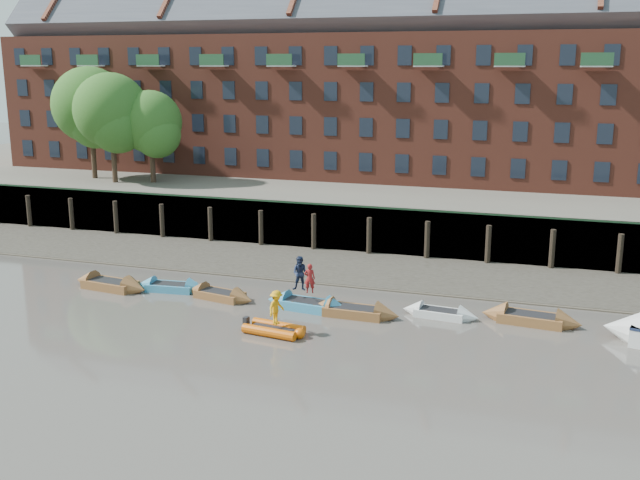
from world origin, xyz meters
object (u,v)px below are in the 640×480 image
at_px(rowboat_5, 440,313).
at_px(rib_tender, 276,329).
at_px(rowboat_4, 354,311).
at_px(person_rower_b, 301,273).
at_px(person_rower_a, 310,278).
at_px(rowboat_3, 308,305).
at_px(rowboat_0, 110,285).
at_px(rowboat_2, 220,295).
at_px(rowboat_6, 531,319).
at_px(rowboat_1, 171,287).
at_px(person_rib_crew, 276,307).

xyz_separation_m(rowboat_5, rib_tender, (-7.16, -4.99, 0.03)).
bearing_deg(rowboat_4, rowboat_5, 17.23).
bearing_deg(person_rower_b, person_rower_a, -33.01).
xyz_separation_m(rowboat_3, rib_tender, (-0.22, -4.03, -0.01)).
distance_m(rowboat_0, rowboat_4, 14.81).
distance_m(rowboat_0, rib_tender, 12.57).
relative_size(rowboat_2, person_rower_a, 2.81).
distance_m(rowboat_2, rowboat_4, 7.93).
height_order(rowboat_2, rowboat_6, rowboat_6).
bearing_deg(rowboat_0, rowboat_1, 19.34).
relative_size(rowboat_2, rowboat_3, 0.91).
bearing_deg(rowboat_0, rowboat_4, 6.35).
height_order(rowboat_3, person_rower_b, person_rower_b).
height_order(person_rower_b, person_rib_crew, person_rower_b).
bearing_deg(person_rower_b, person_rib_crew, -94.32).
bearing_deg(rowboat_3, person_rower_a, -4.53).
xyz_separation_m(rowboat_3, rowboat_4, (2.66, -0.27, 0.00)).
bearing_deg(person_rib_crew, rowboat_5, -41.91).
xyz_separation_m(rowboat_3, person_rower_b, (-0.48, 0.26, 1.63)).
height_order(rowboat_0, rib_tender, rowboat_0).
relative_size(rowboat_3, rib_tender, 1.56).
bearing_deg(rib_tender, person_rower_b, 101.37).
bearing_deg(person_rower_a, rowboat_0, -16.82).
relative_size(rowboat_4, person_rib_crew, 2.85).
height_order(rowboat_1, rowboat_5, rowboat_1).
distance_m(rowboat_4, person_rower_b, 3.58).
height_order(rowboat_0, rowboat_4, rowboat_0).
xyz_separation_m(rowboat_4, person_rower_b, (-3.14, 0.53, 1.63)).
height_order(rib_tender, person_rib_crew, person_rib_crew).
distance_m(person_rower_a, person_rib_crew, 4.01).
xyz_separation_m(rowboat_0, rowboat_6, (23.61, 1.51, -0.00)).
distance_m(rowboat_1, person_rower_b, 8.30).
relative_size(rowboat_2, rowboat_4, 0.93).
bearing_deg(rowboat_2, rowboat_3, 9.29).
relative_size(rowboat_3, person_rower_a, 3.08).
relative_size(rowboat_2, person_rib_crew, 2.66).
bearing_deg(rib_tender, rowboat_5, 42.76).
height_order(rowboat_6, rib_tender, rowboat_6).
height_order(rowboat_5, person_rower_a, person_rower_a).
bearing_deg(person_rower_a, rowboat_6, 170.23).
bearing_deg(rowboat_3, rowboat_6, 13.71).
relative_size(rowboat_1, person_rib_crew, 2.60).
height_order(rowboat_1, rowboat_6, rowboat_6).
xyz_separation_m(rowboat_0, rowboat_3, (12.15, 0.08, -0.01)).
distance_m(person_rower_a, person_rower_b, 0.68).
height_order(rowboat_0, person_rower_b, person_rower_b).
distance_m(rowboat_2, rowboat_5, 12.22).
distance_m(rowboat_0, rowboat_1, 3.64).
distance_m(rowboat_4, person_rower_a, 2.95).
bearing_deg(rowboat_4, person_rib_crew, -126.32).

